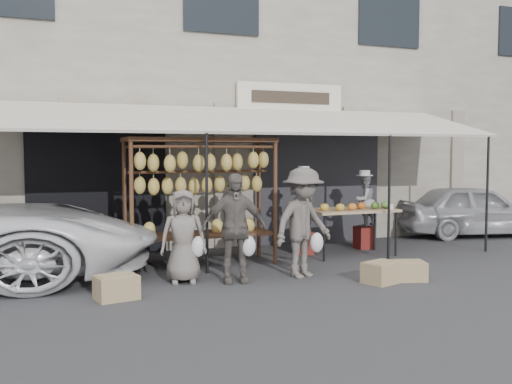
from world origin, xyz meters
TOP-DOWN VIEW (x-y plane):
  - ground_plane at (0.00, 0.00)m, footprint 90.00×90.00m
  - shophouse at (-0.00, 6.50)m, footprint 24.00×6.15m
  - awning at (0.01, 2.28)m, footprint 10.00×2.35m
  - banana_rack at (-0.92, 1.76)m, footprint 2.60×0.90m
  - produce_table at (2.05, 1.70)m, footprint 1.70×0.90m
  - vendor_left at (1.24, 2.17)m, footprint 0.46×0.33m
  - vendor_right at (2.70, 2.33)m, footprint 0.62×0.54m
  - customer_left at (-1.52, 0.63)m, footprint 0.77×0.58m
  - customer_mid at (-0.79, 0.39)m, footprint 1.04×0.59m
  - customer_right at (0.34, 0.33)m, footprint 1.27×0.97m
  - stool_left at (1.24, 2.17)m, footprint 0.33×0.33m
  - stool_right at (2.70, 2.33)m, footprint 0.40×0.40m
  - crate_near_a at (1.29, -0.47)m, footprint 0.64×0.56m
  - crate_near_b at (1.78, -0.47)m, footprint 0.59×0.51m
  - crate_far at (-2.61, -0.01)m, footprint 0.61×0.51m
  - sedan at (6.07, 2.92)m, footprint 3.87×2.24m

SIDE VIEW (x-z plane):
  - ground_plane at x=0.00m, z-range 0.00..0.00m
  - crate_near_b at x=1.78m, z-range 0.00..0.30m
  - crate_near_a at x=1.29m, z-range 0.00..0.32m
  - crate_far at x=-2.61m, z-range 0.00..0.32m
  - stool_left at x=1.24m, z-range 0.00..0.45m
  - stool_right at x=2.70m, z-range 0.00..0.46m
  - sedan at x=6.07m, z-range 0.00..1.24m
  - customer_left at x=-1.52m, z-range 0.00..1.43m
  - customer_mid at x=-0.79m, z-range 0.00..1.67m
  - produce_table at x=2.05m, z-range 0.35..1.39m
  - customer_right at x=0.34m, z-range 0.00..1.74m
  - vendor_right at x=2.70m, z-range 0.46..1.54m
  - vendor_left at x=1.24m, z-range 0.45..1.64m
  - banana_rack at x=-0.92m, z-range 0.45..2.69m
  - awning at x=0.01m, z-range 1.12..4.03m
  - shophouse at x=0.00m, z-range 0.00..7.30m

